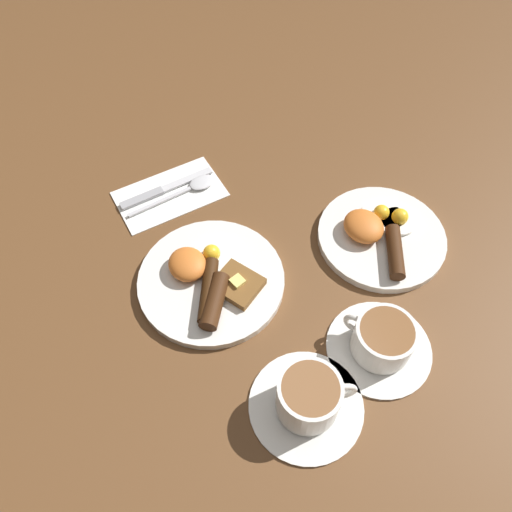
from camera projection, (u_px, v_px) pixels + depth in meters
ground_plane at (212, 283)px, 0.83m from camera, size 3.00×3.00×0.00m
breakfast_plate_near at (210, 279)px, 0.82m from camera, size 0.24×0.24×0.05m
breakfast_plate_far at (380, 234)px, 0.87m from camera, size 0.22×0.22×0.05m
teacup_near at (309, 399)px, 0.69m from camera, size 0.17×0.17×0.08m
teacup_far at (382, 341)px, 0.74m from camera, size 0.16×0.16×0.07m
napkin at (170, 194)px, 0.94m from camera, size 0.12×0.20×0.01m
knife at (162, 190)px, 0.94m from camera, size 0.02×0.19×0.01m
spoon at (193, 186)px, 0.95m from camera, size 0.04×0.18×0.01m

